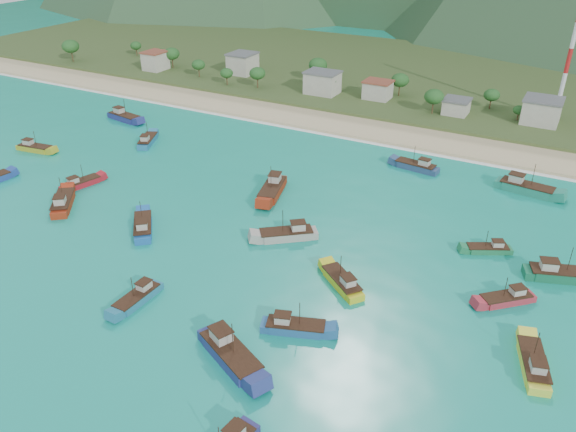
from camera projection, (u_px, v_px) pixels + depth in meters
The scene contains 25 objects.
ground at pixel (205, 265), 98.96m from camera, with size 600.00×600.00×0.00m, color #0C8975.
beach at pixel (369, 129), 159.82m from camera, with size 400.00×18.00×1.20m, color beige.
land at pixel (429, 79), 206.81m from camera, with size 400.00×110.00×2.40m, color #385123.
surf_line at pixel (356, 140), 152.50m from camera, with size 400.00×2.50×0.08m, color white.
village at pixel (425, 96), 171.79m from camera, with size 218.11×21.31×6.96m.
vegetation at pixel (388, 88), 177.48m from camera, with size 277.81×26.44×9.17m.
radio_tower at pixel (571, 48), 152.49m from camera, with size 1.20×1.20×40.46m.
boat_0 at pixel (287, 235), 106.58m from camera, with size 10.80×9.51×6.60m.
boat_5 at pixel (342, 283), 93.22m from camera, with size 9.67×8.43×5.89m.
boat_6 at pixel (507, 299), 89.39m from camera, with size 8.46×8.12×5.35m.
boat_7 at pixel (416, 167), 134.78m from camera, with size 10.89×4.39×6.26m.
boat_8 at pixel (533, 364), 76.46m from camera, with size 5.82×10.65×6.03m.
boat_12 at pixel (138, 298), 89.60m from camera, with size 2.96×9.36×5.50m.
boat_14 at pixel (526, 188), 123.83m from camera, with size 12.97×5.23×7.45m.
boat_15 at pixel (143, 227), 109.22m from camera, with size 9.45×10.30×6.39m.
boat_16 at pixel (35, 148), 145.23m from camera, with size 10.20×4.26×5.85m.
boat_17 at pixel (488, 250), 102.57m from camera, with size 8.39×5.93×4.85m.
boat_18 at pixel (148, 141), 149.76m from camera, with size 6.97×10.45×5.99m.
boat_19 at pixel (294, 328), 83.24m from camera, with size 10.16×5.97×5.77m.
boat_20 at pixel (230, 354), 77.85m from camera, with size 12.92×8.80×7.42m.
boat_22 at pixel (560, 275), 94.93m from camera, with size 12.00×7.00×6.81m.
boat_23 at pixel (124, 117), 166.10m from camera, with size 12.18×5.31×6.96m.
boat_25 at pixel (81, 184), 126.78m from camera, with size 4.97×9.63×5.46m.
boat_26 at pixel (272, 190), 123.14m from camera, with size 6.90×13.18×7.47m.
boat_27 at pixel (63, 203), 118.00m from camera, with size 9.75×11.00×6.73m.
Camera 1 is at (52.11, -65.60, 55.33)m, focal length 35.00 mm.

